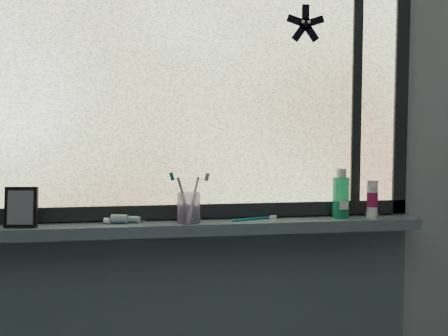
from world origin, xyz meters
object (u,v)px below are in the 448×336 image
toothbrush_cup (189,208)px  cream_tube (372,198)px  mouthwash_bottle (341,193)px  vanity_mirror (21,207)px

toothbrush_cup → cream_tube: size_ratio=1.07×
cream_tube → mouthwash_bottle: bearing=175.4°
toothbrush_cup → mouthwash_bottle: bearing=1.7°
toothbrush_cup → mouthwash_bottle: mouthwash_bottle is taller
vanity_mirror → cream_tube: 1.22m
vanity_mirror → toothbrush_cup: bearing=8.2°
cream_tube → vanity_mirror: bearing=-179.7°
vanity_mirror → mouthwash_bottle: 1.11m
toothbrush_cup → mouthwash_bottle: (0.56, 0.02, 0.04)m
toothbrush_cup → cream_tube: cream_tube is taller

